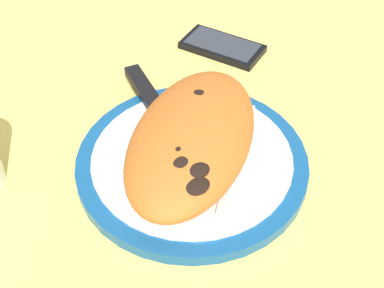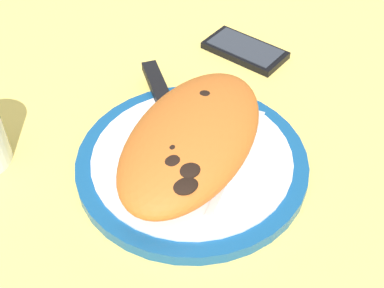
{
  "view_description": "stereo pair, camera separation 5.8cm",
  "coord_description": "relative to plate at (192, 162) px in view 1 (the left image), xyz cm",
  "views": [
    {
      "loc": [
        -40.65,
        -7.7,
        44.79
      ],
      "look_at": [
        0.0,
        0.0,
        3.8
      ],
      "focal_mm": 48.31,
      "sensor_mm": 36.0,
      "label": 1
    },
    {
      "loc": [
        -39.17,
        -13.32,
        44.79
      ],
      "look_at": [
        0.0,
        0.0,
        3.8
      ],
      "focal_mm": 48.31,
      "sensor_mm": 36.0,
      "label": 2
    }
  ],
  "objects": [
    {
      "name": "calzone",
      "position": [
        0.38,
        0.15,
        3.9
      ],
      "size": [
        25.65,
        15.84,
        5.86
      ],
      "color": "#C16023",
      "rests_on": "plate"
    },
    {
      "name": "knife",
      "position": [
        8.01,
        6.65,
        1.43
      ],
      "size": [
        18.92,
        14.46,
        1.2
      ],
      "color": "silver",
      "rests_on": "plate"
    },
    {
      "name": "fork",
      "position": [
        2.71,
        -4.9,
        1.13
      ],
      "size": [
        17.83,
        2.38,
        0.4
      ],
      "color": "silver",
      "rests_on": "plate"
    },
    {
      "name": "plate",
      "position": [
        0.0,
        0.0,
        0.0
      ],
      "size": [
        27.0,
        27.0,
        1.8
      ],
      "color": "navy",
      "rests_on": "ground_plane"
    },
    {
      "name": "ground_plane",
      "position": [
        0.0,
        0.0,
        -2.37
      ],
      "size": [
        150.0,
        150.0,
        3.0
      ],
      "primitive_type": "cube",
      "color": "#EACC60"
    },
    {
      "name": "smartphone",
      "position": [
        24.57,
        0.21,
        -0.31
      ],
      "size": [
        9.74,
        13.37,
        1.16
      ],
      "color": "black",
      "rests_on": "ground_plane"
    }
  ]
}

